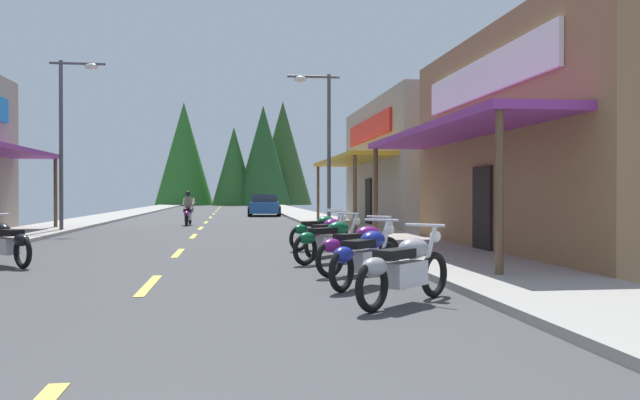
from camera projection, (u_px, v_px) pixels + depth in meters
ground at (207, 223)px, 33.70m from camera, size 9.11×94.35×0.10m
sidewalk_left at (88, 221)px, 32.92m from camera, size 2.69×94.35×0.12m
sidewalk_right at (321, 220)px, 34.48m from camera, size 2.69×94.35×0.12m
centerline_dashes at (209, 219)px, 37.09m from camera, size 0.16×70.07×0.01m
storefront_right_far at (437, 165)px, 29.08m from camera, size 8.04×11.74×5.43m
streetlamp_left at (69, 121)px, 24.19m from camera, size 1.99×0.30×6.35m
streetlamp_right at (321, 129)px, 24.92m from camera, size 1.99×0.30×5.98m
motorcycle_parked_right_0 at (404, 267)px, 8.54m from camera, size 1.64×1.53×1.04m
motorcycle_parked_right_1 at (366, 255)px, 10.20m from camera, size 1.47×1.69×1.04m
motorcycle_parked_right_2 at (359, 247)px, 11.75m from camera, size 1.81×1.30×1.04m
motorcycle_parked_right_3 at (330, 240)px, 13.68m from camera, size 1.78×1.35×1.04m
motorcycle_parked_right_4 at (327, 235)px, 15.20m from camera, size 1.34×1.79×1.04m
motorcycle_parked_right_5 at (320, 231)px, 16.94m from camera, size 1.77×1.37×1.04m
motorcycle_parked_left_3 at (6, 242)px, 13.09m from camera, size 1.51×1.65×1.04m
rider_cruising_lead at (188, 211)px, 29.82m from camera, size 0.60×2.14×1.57m
parked_car_curbside at (264, 205)px, 42.21m from camera, size 2.25×4.39×1.40m
treeline_backdrop at (243, 155)px, 81.20m from camera, size 19.58×11.44×13.23m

